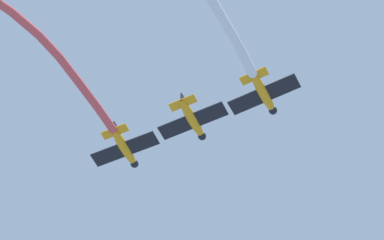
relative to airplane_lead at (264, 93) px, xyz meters
The scene contains 4 objects.
airplane_lead is the anchor object (origin of this frame).
airplane_left_wing 8.24m from the airplane_lead, 141.01° to the left, with size 7.07×6.32×1.94m.
airplane_right_wing 16.47m from the airplane_lead, 141.01° to the left, with size 7.15×6.28×1.94m.
smoke_trail_right_wing 21.82m from the airplane_lead, behind, with size 16.18×12.88×2.65m.
Camera 1 is at (-15.72, -44.23, 5.87)m, focal length 73.42 mm.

